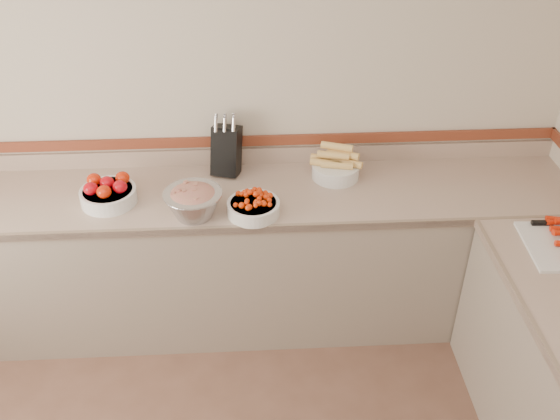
{
  "coord_description": "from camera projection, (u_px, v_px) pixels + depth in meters",
  "views": [
    {
      "loc": [
        0.21,
        -1.18,
        2.74
      ],
      "look_at": [
        0.35,
        1.35,
        1.0
      ],
      "focal_mm": 40.0,
      "sensor_mm": 36.0,
      "label": 1
    }
  ],
  "objects": [
    {
      "name": "knife_block",
      "position": [
        226.0,
        149.0,
        3.49
      ],
      "size": [
        0.19,
        0.22,
        0.36
      ],
      "color": "black",
      "rests_on": "counter_back"
    },
    {
      "name": "corn_bowl",
      "position": [
        336.0,
        167.0,
        3.5
      ],
      "size": [
        0.3,
        0.27,
        0.2
      ],
      "color": "white",
      "rests_on": "counter_back"
    },
    {
      "name": "rhubarb_bowl",
      "position": [
        193.0,
        201.0,
        3.16
      ],
      "size": [
        0.3,
        0.3,
        0.17
      ],
      "color": "#B2B2BA",
      "rests_on": "counter_back"
    },
    {
      "name": "counter_back",
      "position": [
        217.0,
        257.0,
        3.64
      ],
      "size": [
        4.0,
        0.65,
        1.08
      ],
      "color": "tan",
      "rests_on": "ground_plane"
    },
    {
      "name": "tomato_bowl",
      "position": [
        108.0,
        193.0,
        3.28
      ],
      "size": [
        0.3,
        0.3,
        0.15
      ],
      "color": "white",
      "rests_on": "counter_back"
    },
    {
      "name": "cherry_tomato_bowl",
      "position": [
        254.0,
        206.0,
        3.2
      ],
      "size": [
        0.27,
        0.27,
        0.15
      ],
      "color": "white",
      "rests_on": "counter_back"
    },
    {
      "name": "back_wall",
      "position": [
        210.0,
        100.0,
        3.43
      ],
      "size": [
        4.0,
        0.0,
        4.0
      ],
      "primitive_type": "plane",
      "rotation": [
        1.57,
        0.0,
        0.0
      ],
      "color": "beige",
      "rests_on": "ground_plane"
    }
  ]
}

